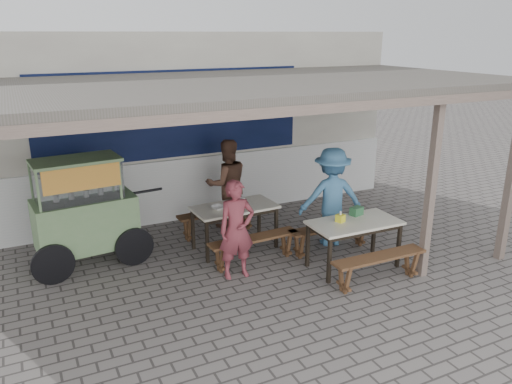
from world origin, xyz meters
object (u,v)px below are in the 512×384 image
object	(u,v)px
table_right	(354,226)
tissue_box	(340,218)
patron_right_table	(331,197)
bench_right_wall	(330,232)
condiment_bowl	(218,208)
bench_right_street	(379,263)
table_left	(235,211)
vendor_cart	(83,209)
patron_wall_side	(227,184)
bench_left_wall	(218,217)
condiment_jar	(242,200)
donation_box	(357,211)
bench_left_street	(254,244)
patron_street_side	(237,230)

from	to	relation	value
table_right	tissue_box	distance (m)	0.26
patron_right_table	bench_right_wall	bearing A→B (deg)	75.04
bench_right_wall	condiment_bowl	xyz separation A→B (m)	(-1.67, 0.79, 0.44)
bench_right_street	table_left	bearing A→B (deg)	124.03
vendor_cart	patron_wall_side	xyz separation A→B (m)	(2.60, 0.56, -0.10)
bench_left_wall	tissue_box	world-z (taller)	tissue_box
table_left	bench_right_street	world-z (taller)	table_left
condiment_jar	donation_box	bearing A→B (deg)	-43.83
donation_box	condiment_bowl	distance (m)	2.21
bench_left_wall	condiment_jar	distance (m)	0.78
bench_left_street	tissue_box	size ratio (longest dim) A/B	12.99
bench_left_wall	donation_box	distance (m)	2.52
bench_left_wall	patron_right_table	xyz separation A→B (m)	(1.59, -1.20, 0.50)
bench_right_wall	condiment_jar	xyz separation A→B (m)	(-1.19, 0.90, 0.46)
condiment_jar	patron_street_side	bearing A→B (deg)	-118.41
bench_left_street	patron_wall_side	bearing A→B (deg)	78.67
condiment_jar	patron_wall_side	bearing A→B (deg)	83.51
table_left	tissue_box	size ratio (longest dim) A/B	12.30
table_left	bench_right_wall	distance (m)	1.63
bench_right_street	patron_wall_side	world-z (taller)	patron_wall_side
patron_wall_side	bench_left_wall	bearing A→B (deg)	49.65
bench_left_street	patron_wall_side	world-z (taller)	patron_wall_side
condiment_bowl	condiment_jar	bearing A→B (deg)	13.33
donation_box	bench_right_wall	bearing A→B (deg)	113.82
table_left	condiment_bowl	xyz separation A→B (m)	(-0.29, -0.02, 0.11)
table_left	bench_right_wall	bearing A→B (deg)	-33.06
bench_right_street	condiment_bowl	bearing A→B (deg)	129.62
bench_left_street	patron_street_side	xyz separation A→B (m)	(-0.41, -0.26, 0.41)
bench_right_street	tissue_box	xyz separation A→B (m)	(-0.20, 0.72, 0.47)
bench_left_street	vendor_cart	distance (m)	2.67
table_right	patron_right_table	distance (m)	0.95
patron_street_side	donation_box	size ratio (longest dim) A/B	7.57
condiment_jar	condiment_bowl	xyz separation A→B (m)	(-0.48, -0.11, -0.02)
tissue_box	patron_right_table	bearing A→B (deg)	64.34
bench_right_wall	vendor_cart	world-z (taller)	vendor_cart
bench_right_wall	condiment_bowl	world-z (taller)	condiment_bowl
bench_left_wall	patron_wall_side	distance (m)	0.66
patron_street_side	vendor_cart	bearing A→B (deg)	148.56
condiment_jar	bench_right_wall	bearing A→B (deg)	-37.17
patron_street_side	bench_right_wall	bearing A→B (deg)	8.41
bench_right_wall	patron_right_table	bearing A→B (deg)	57.95
patron_right_table	vendor_cart	bearing A→B (deg)	4.04
tissue_box	condiment_jar	bearing A→B (deg)	123.82
patron_wall_side	donation_box	size ratio (longest dim) A/B	8.43
table_left	condiment_jar	size ratio (longest dim) A/B	14.67
tissue_box	condiment_jar	xyz separation A→B (m)	(-0.97, 1.45, -0.01)
tissue_box	patron_street_side	bearing A→B (deg)	164.97
table_right	donation_box	size ratio (longest dim) A/B	7.07
table_left	condiment_bowl	distance (m)	0.31
bench_left_wall	table_right	xyz separation A→B (m)	(1.39, -2.12, 0.33)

